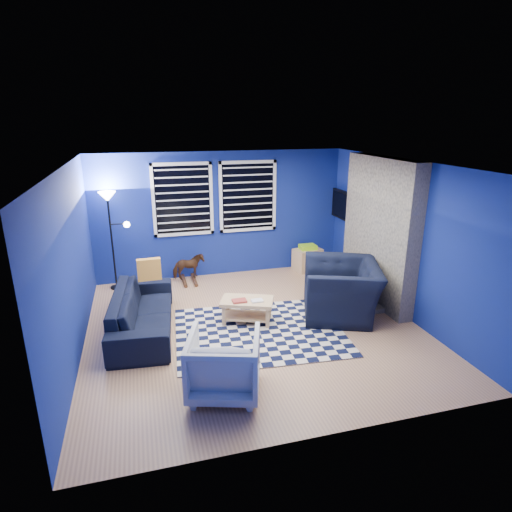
{
  "coord_description": "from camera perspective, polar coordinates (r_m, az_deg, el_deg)",
  "views": [
    {
      "loc": [
        -1.56,
        -5.79,
        3.11
      ],
      "look_at": [
        0.12,
        0.3,
        1.06
      ],
      "focal_mm": 30.0,
      "sensor_mm": 36.0,
      "label": 1
    }
  ],
  "objects": [
    {
      "name": "tv",
      "position": [
        8.92,
        11.65,
        6.57
      ],
      "size": [
        0.07,
        1.0,
        0.58
      ],
      "color": "black",
      "rests_on": "wall_right"
    },
    {
      "name": "rocking_horse",
      "position": [
        8.49,
        -8.99,
        -1.41
      ],
      "size": [
        0.37,
        0.64,
        0.5
      ],
      "primitive_type": "imported",
      "rotation": [
        0.0,
        0.0,
        1.75
      ],
      "color": "#412215",
      "rests_on": "floor"
    },
    {
      "name": "throw_pillow",
      "position": [
        7.02,
        -14.06,
        -1.75
      ],
      "size": [
        0.38,
        0.13,
        0.35
      ],
      "primitive_type": "cube",
      "rotation": [
        0.0,
        0.0,
        0.04
      ],
      "color": "orange",
      "rests_on": "sofa"
    },
    {
      "name": "wall_left",
      "position": [
        6.15,
        -23.43,
        -1.16
      ],
      "size": [
        0.0,
        5.0,
        5.0
      ],
      "primitive_type": "plane",
      "rotation": [
        1.57,
        0.0,
        1.57
      ],
      "color": "navy",
      "rests_on": "floor"
    },
    {
      "name": "wall_back",
      "position": [
        8.64,
        -4.67,
        5.49
      ],
      "size": [
        5.0,
        0.0,
        5.0
      ],
      "primitive_type": "plane",
      "rotation": [
        1.57,
        0.0,
        0.0
      ],
      "color": "navy",
      "rests_on": "floor"
    },
    {
      "name": "window_right",
      "position": [
        8.65,
        -1.07,
        7.93
      ],
      "size": [
        1.17,
        0.06,
        1.42
      ],
      "color": "black",
      "rests_on": "wall_back"
    },
    {
      "name": "floor_lamp",
      "position": [
        8.21,
        -18.91,
        5.81
      ],
      "size": [
        0.5,
        0.31,
        1.85
      ],
      "color": "black",
      "rests_on": "floor"
    },
    {
      "name": "armchair_big",
      "position": [
        7.15,
        11.32,
        -4.39
      ],
      "size": [
        1.66,
        1.56,
        0.87
      ],
      "primitive_type": "imported",
      "rotation": [
        0.0,
        0.0,
        -1.93
      ],
      "color": "black",
      "rests_on": "floor"
    },
    {
      "name": "armchair_bent",
      "position": [
        5.14,
        -4.3,
        -14.15
      ],
      "size": [
        1.03,
        1.04,
        0.76
      ],
      "primitive_type": "imported",
      "rotation": [
        0.0,
        0.0,
        2.84
      ],
      "color": "gray",
      "rests_on": "floor"
    },
    {
      "name": "fireplace",
      "position": [
        7.65,
        15.99,
        2.79
      ],
      "size": [
        0.65,
        2.0,
        2.5
      ],
      "color": "gray",
      "rests_on": "floor"
    },
    {
      "name": "sofa",
      "position": [
        6.74,
        -14.88,
        -7.17
      ],
      "size": [
        2.22,
        1.04,
        0.63
      ],
      "primitive_type": "imported",
      "rotation": [
        0.0,
        0.0,
        1.48
      ],
      "color": "black",
      "rests_on": "floor"
    },
    {
      "name": "coffee_table",
      "position": [
        6.79,
        -1.2,
        -6.66
      ],
      "size": [
        0.92,
        0.73,
        0.41
      ],
      "rotation": [
        0.0,
        0.0,
        -0.38
      ],
      "color": "tan",
      "rests_on": "rug"
    },
    {
      "name": "rug",
      "position": [
        6.61,
        0.42,
        -10.0
      ],
      "size": [
        2.65,
        2.19,
        0.02
      ],
      "primitive_type": "cube",
      "rotation": [
        0.0,
        0.0,
        -0.08
      ],
      "color": "black",
      "rests_on": "floor"
    },
    {
      "name": "ceiling",
      "position": [
        6.02,
        -0.35,
        12.16
      ],
      "size": [
        5.0,
        5.0,
        0.0
      ],
      "primitive_type": "plane",
      "rotation": [
        3.14,
        0.0,
        0.0
      ],
      "color": "white",
      "rests_on": "wall_back"
    },
    {
      "name": "floor",
      "position": [
        6.75,
        -0.31,
        -9.44
      ],
      "size": [
        5.0,
        5.0,
        0.0
      ],
      "primitive_type": "plane",
      "color": "tan",
      "rests_on": "ground"
    },
    {
      "name": "window_left",
      "position": [
        8.43,
        -9.74,
        7.41
      ],
      "size": [
        1.17,
        0.06,
        1.42
      ],
      "color": "black",
      "rests_on": "wall_back"
    },
    {
      "name": "wall_right",
      "position": [
        7.31,
        18.97,
        2.24
      ],
      "size": [
        0.0,
        5.0,
        5.0
      ],
      "primitive_type": "plane",
      "rotation": [
        1.57,
        0.0,
        -1.57
      ],
      "color": "navy",
      "rests_on": "floor"
    },
    {
      "name": "cabinet",
      "position": [
        9.14,
        6.87,
        -0.4
      ],
      "size": [
        0.64,
        0.5,
        0.56
      ],
      "rotation": [
        0.0,
        0.0,
        0.25
      ],
      "color": "tan",
      "rests_on": "floor"
    }
  ]
}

